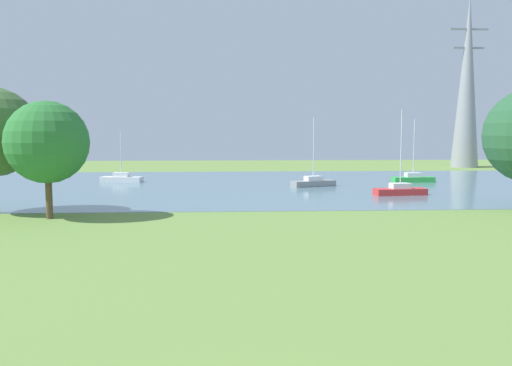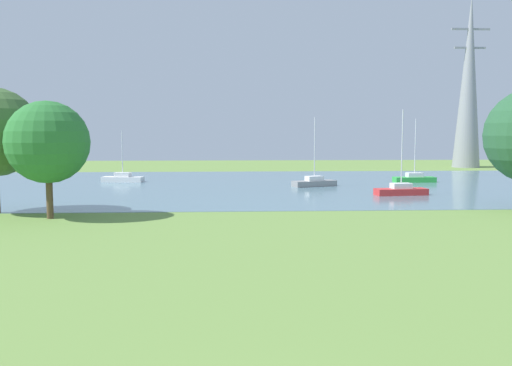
% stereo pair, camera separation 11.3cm
% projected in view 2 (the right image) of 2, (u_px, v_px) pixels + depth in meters
% --- Properties ---
extents(ground_plane, '(160.00, 160.00, 0.00)m').
position_uv_depth(ground_plane, '(240.00, 232.00, 30.89)').
color(ground_plane, olive).
extents(water_surface, '(140.00, 40.00, 0.02)m').
position_uv_depth(water_surface, '(234.00, 185.00, 58.73)').
color(water_surface, slate).
rests_on(water_surface, ground).
extents(sailboat_gray, '(5.02, 3.04, 7.39)m').
position_uv_depth(sailboat_gray, '(314.00, 182.00, 57.08)').
color(sailboat_gray, gray).
rests_on(sailboat_gray, water_surface).
extents(sailboat_white, '(4.98, 2.26, 6.03)m').
position_uv_depth(sailboat_white, '(123.00, 178.00, 62.22)').
color(sailboat_white, white).
rests_on(sailboat_white, water_surface).
extents(sailboat_green, '(4.86, 1.70, 7.36)m').
position_uv_depth(sailboat_green, '(414.00, 178.00, 61.84)').
color(sailboat_green, green).
rests_on(sailboat_green, water_surface).
extents(sailboat_red, '(4.94, 2.02, 7.87)m').
position_uv_depth(sailboat_red, '(401.00, 190.00, 49.09)').
color(sailboat_red, red).
rests_on(sailboat_red, water_surface).
extents(tree_east_far, '(5.50, 5.50, 7.90)m').
position_uv_depth(tree_east_far, '(48.00, 142.00, 35.30)').
color(tree_east_far, brown).
rests_on(tree_east_far, ground).
extents(electricity_pylon, '(6.40, 4.40, 28.26)m').
position_uv_depth(electricity_pylon, '(469.00, 82.00, 87.33)').
color(electricity_pylon, gray).
rests_on(electricity_pylon, ground).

